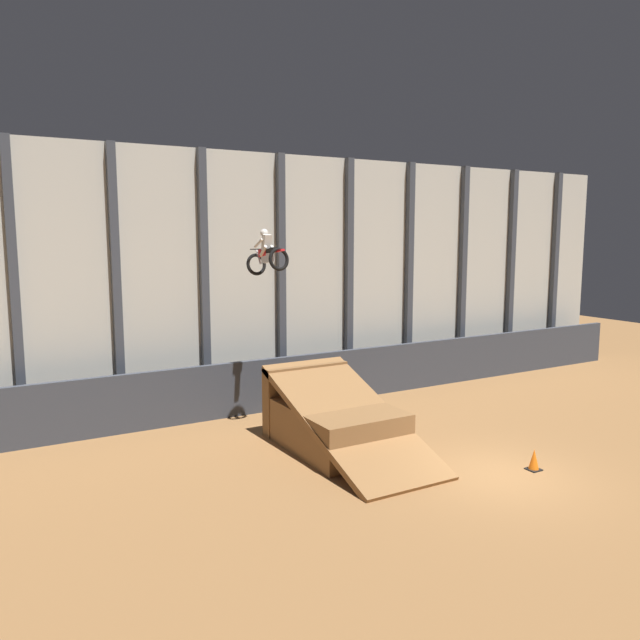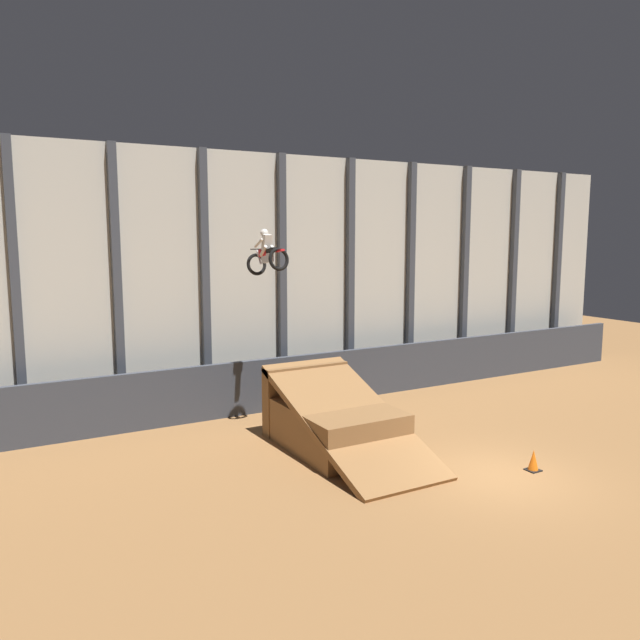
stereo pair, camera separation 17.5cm
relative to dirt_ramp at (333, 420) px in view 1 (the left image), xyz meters
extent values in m
plane|color=olive|center=(2.58, -4.27, -0.78)|extent=(60.00, 60.00, 0.00)
cube|color=beige|center=(2.58, 5.78, 3.88)|extent=(32.00, 0.12, 9.32)
cube|color=#3D424C|center=(-8.06, 5.58, 3.88)|extent=(0.28, 0.28, 9.32)
cube|color=#3D424C|center=(-5.02, 5.58, 3.88)|extent=(0.28, 0.28, 9.32)
cube|color=#3D424C|center=(-1.98, 5.58, 3.88)|extent=(0.28, 0.28, 9.32)
cube|color=#3D424C|center=(1.06, 5.58, 3.88)|extent=(0.28, 0.28, 9.32)
cube|color=#3D424C|center=(4.10, 5.58, 3.88)|extent=(0.28, 0.28, 9.32)
cube|color=#3D424C|center=(7.14, 5.58, 3.88)|extent=(0.28, 0.28, 9.32)
cube|color=#3D424C|center=(10.18, 5.58, 3.88)|extent=(0.28, 0.28, 9.32)
cube|color=#3D424C|center=(13.22, 5.58, 3.88)|extent=(0.28, 0.28, 9.32)
cube|color=#3D424C|center=(16.26, 5.58, 3.88)|extent=(0.28, 0.28, 9.32)
cube|color=#383D47|center=(2.58, 4.33, 0.18)|extent=(31.36, 0.20, 1.92)
cube|color=brown|center=(0.00, -0.11, -0.13)|extent=(2.82, 4.14, 1.30)
cube|color=brown|center=(0.00, 1.71, 0.30)|extent=(2.88, 0.50, 2.17)
cube|color=olive|center=(0.00, -1.00, 0.30)|extent=(2.88, 5.98, 2.36)
torus|color=black|center=(-0.97, 3.32, 4.58)|extent=(0.75, 0.30, 0.74)
torus|color=black|center=(-0.81, 1.95, 4.79)|extent=(0.75, 0.30, 0.74)
cube|color=#B7B7BC|center=(-0.89, 2.61, 4.81)|extent=(0.24, 0.57, 0.36)
cube|color=red|center=(-0.91, 2.80, 4.98)|extent=(0.25, 0.49, 0.30)
cube|color=black|center=(-0.86, 2.41, 5.06)|extent=(0.22, 0.59, 0.20)
cube|color=red|center=(-0.80, 1.89, 5.06)|extent=(0.18, 0.38, 0.11)
cylinder|color=#B7B7BC|center=(-0.95, 3.18, 4.84)|extent=(0.09, 0.33, 0.50)
cylinder|color=black|center=(-0.95, 3.18, 5.08)|extent=(0.65, 0.21, 0.04)
cube|color=silver|center=(-0.89, 2.65, 5.31)|extent=(0.31, 0.29, 0.52)
sphere|color=silver|center=(-0.91, 2.80, 5.61)|extent=(0.29, 0.32, 0.30)
cylinder|color=silver|center=(-1.01, 2.66, 5.04)|extent=(0.15, 0.39, 0.37)
cylinder|color=silver|center=(-0.77, 2.69, 5.04)|extent=(0.15, 0.39, 0.37)
cylinder|color=silver|center=(-1.08, 2.87, 5.29)|extent=(0.14, 0.50, 0.32)
cylinder|color=silver|center=(-0.76, 2.91, 5.29)|extent=(0.14, 0.50, 0.32)
cube|color=black|center=(3.70, -4.45, -0.77)|extent=(0.36, 0.36, 0.03)
cone|color=orange|center=(3.70, -4.45, -0.48)|extent=(0.28, 0.28, 0.55)
camera|label=1|loc=(-9.41, -15.62, 5.58)|focal=35.00mm
camera|label=2|loc=(-9.26, -15.71, 5.58)|focal=35.00mm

